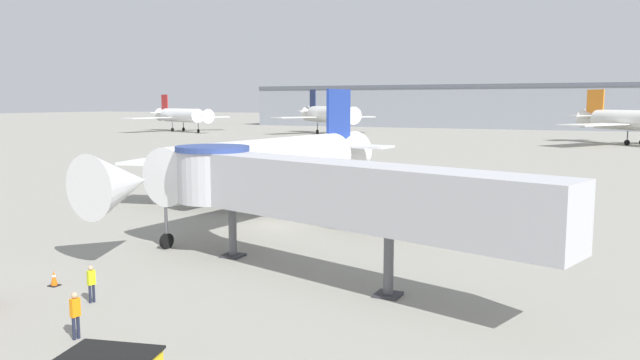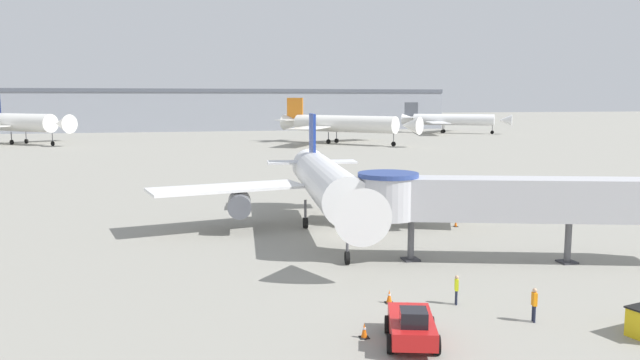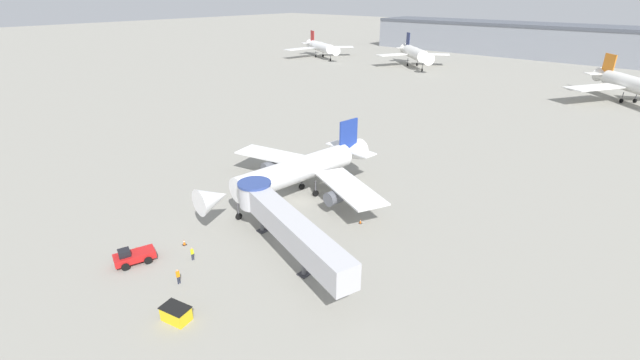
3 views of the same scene
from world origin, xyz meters
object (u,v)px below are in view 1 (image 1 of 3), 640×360
object	(u,v)px
traffic_cone_starboard_wing	(422,231)
background_jet_red_tail	(181,115)
traffic_cone_near_nose	(54,278)
background_jet_navy_tail	(327,114)
main_airplane	(270,164)
ground_crew_marshaller	(91,281)
jet_bridge	(313,189)
ground_crew_wing_walker	(75,312)

from	to	relation	value
traffic_cone_starboard_wing	background_jet_red_tail	world-z (taller)	background_jet_red_tail
traffic_cone_near_nose	background_jet_navy_tail	bearing A→B (deg)	109.19
main_airplane	ground_crew_marshaller	xyz separation A→B (m)	(2.34, -19.36, -3.09)
traffic_cone_starboard_wing	jet_bridge	bearing A→B (deg)	-101.21
traffic_cone_starboard_wing	ground_crew_marshaller	world-z (taller)	ground_crew_marshaller
traffic_cone_starboard_wing	ground_crew_wing_walker	bearing A→B (deg)	-106.25
jet_bridge	traffic_cone_near_nose	bearing A→B (deg)	-130.76
main_airplane	background_jet_red_tail	distance (m)	140.02
jet_bridge	traffic_cone_near_nose	size ratio (longest dim) A/B	29.55
ground_crew_wing_walker	background_jet_navy_tail	world-z (taller)	background_jet_navy_tail
jet_bridge	traffic_cone_starboard_wing	world-z (taller)	jet_bridge
background_jet_red_tail	traffic_cone_near_nose	bearing A→B (deg)	-118.52
jet_bridge	traffic_cone_starboard_wing	distance (m)	12.24
traffic_cone_near_nose	jet_bridge	bearing A→B (deg)	32.18
traffic_cone_starboard_wing	traffic_cone_near_nose	world-z (taller)	traffic_cone_near_nose
traffic_cone_near_nose	background_jet_red_tail	world-z (taller)	background_jet_red_tail
main_airplane	ground_crew_wing_walker	xyz separation A→B (m)	(4.89, -22.67, -3.02)
ground_crew_wing_walker	main_airplane	bearing A→B (deg)	21.20
background_jet_red_tail	ground_crew_wing_walker	bearing A→B (deg)	-117.69
jet_bridge	background_jet_navy_tail	world-z (taller)	background_jet_navy_tail
background_jet_navy_tail	background_jet_red_tail	bearing A→B (deg)	139.74
jet_bridge	traffic_cone_starboard_wing	size ratio (longest dim) A/B	35.65
main_airplane	traffic_cone_starboard_wing	world-z (taller)	main_airplane
traffic_cone_starboard_wing	ground_crew_marshaller	size ratio (longest dim) A/B	0.38
main_airplane	background_jet_navy_tail	size ratio (longest dim) A/B	1.16
ground_crew_wing_walker	background_jet_navy_tail	distance (m)	144.60
traffic_cone_starboard_wing	background_jet_navy_tail	xyz separation A→B (m)	(-57.89, 112.98, 4.90)
main_airplane	background_jet_red_tail	world-z (taller)	background_jet_red_tail
main_airplane	ground_crew_wing_walker	size ratio (longest dim) A/B	17.14
traffic_cone_starboard_wing	background_jet_navy_tail	world-z (taller)	background_jet_navy_tail
ground_crew_marshaller	background_jet_red_tail	size ratio (longest dim) A/B	0.05
background_jet_red_tail	traffic_cone_starboard_wing	bearing A→B (deg)	-110.61
main_airplane	traffic_cone_starboard_wing	distance (m)	11.95
jet_bridge	background_jet_red_tail	bearing A→B (deg)	146.89
background_jet_navy_tail	main_airplane	bearing A→B (deg)	-114.69
ground_crew_wing_walker	ground_crew_marshaller	bearing A→B (deg)	46.75
jet_bridge	ground_crew_marshaller	world-z (taller)	jet_bridge
jet_bridge	background_jet_red_tail	size ratio (longest dim) A/B	0.71
background_jet_navy_tail	traffic_cone_starboard_wing	bearing A→B (deg)	-110.05
background_jet_red_tail	background_jet_navy_tail	size ratio (longest dim) A/B	1.19
background_jet_navy_tail	ground_crew_marshaller	bearing A→B (deg)	-116.83
traffic_cone_starboard_wing	ground_crew_marshaller	xyz separation A→B (m)	(-9.00, -18.79, 0.64)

